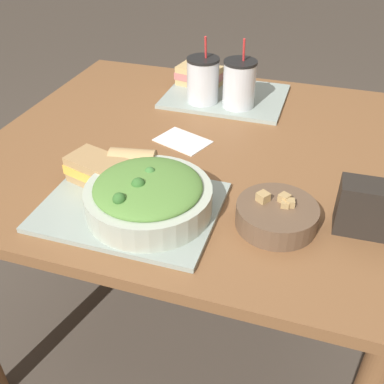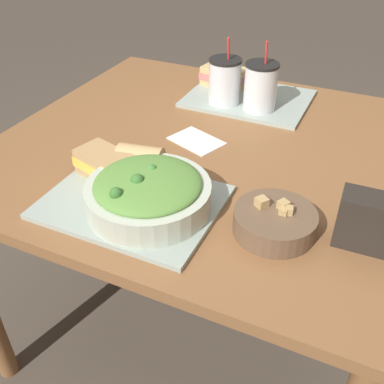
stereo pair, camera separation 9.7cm
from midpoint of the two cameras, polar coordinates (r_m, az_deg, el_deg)
ground_plane at (r=1.75m, az=3.20°, el=-15.78°), size 12.00×12.00×0.00m
dining_table at (r=1.31m, az=4.13°, el=2.29°), size 1.14×1.06×0.75m
tray_near at (r=1.02m, az=-4.85°, el=-1.37°), size 0.39×0.30×0.01m
tray_far at (r=1.53m, az=9.01°, el=11.60°), size 0.39×0.30×0.01m
salad_bowl at (r=0.97m, az=-2.56°, el=-0.15°), size 0.27×0.27×0.10m
soup_bowl at (r=0.96m, az=13.35°, el=-3.72°), size 0.17×0.17×0.07m
sandwich_near at (r=1.09m, az=-8.54°, el=3.45°), size 0.16×0.12×0.06m
baguette_near at (r=1.09m, az=-3.96°, el=4.02°), size 0.12×0.09×0.07m
sandwich_far at (r=1.59m, az=5.93°, el=14.34°), size 0.16×0.12×0.06m
drink_cup_dark at (r=1.45m, az=6.15°, el=13.62°), size 0.10×0.10×0.21m
drink_cup_red at (r=1.42m, az=10.69°, el=12.80°), size 0.10×0.10×0.21m
chip_bag at (r=0.97m, az=25.40°, el=-3.84°), size 0.16×0.07×0.11m
napkin_folded at (r=1.26m, az=2.76°, el=6.42°), size 0.17×0.14×0.00m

